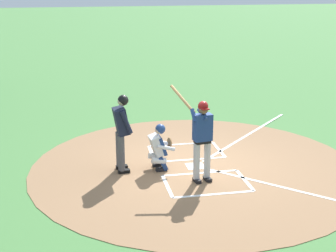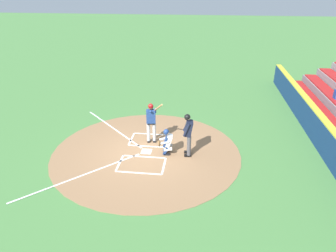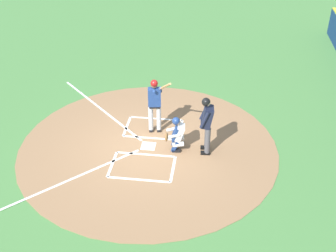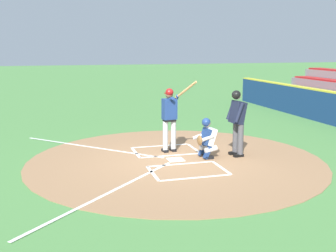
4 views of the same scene
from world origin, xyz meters
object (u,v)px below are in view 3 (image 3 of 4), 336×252
object	(u,v)px
plate_umpire	(207,122)
baseball	(174,148)
batter	(155,102)
catcher	(177,133)

from	to	relation	value
plate_umpire	baseball	world-z (taller)	plate_umpire
batter	catcher	size ratio (longest dim) A/B	1.88
batter	plate_umpire	size ratio (longest dim) A/B	1.14
plate_umpire	catcher	bearing A→B (deg)	88.72
catcher	baseball	size ratio (longest dim) A/B	15.27
baseball	catcher	bearing A→B (deg)	-69.80
batter	baseball	xyz separation A→B (m)	(-0.93, -0.71, -1.06)
batter	baseball	size ratio (longest dim) A/B	28.76
batter	catcher	bearing A→B (deg)	-138.73
plate_umpire	baseball	bearing A→B (deg)	90.58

